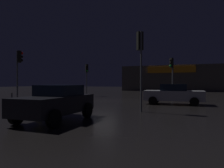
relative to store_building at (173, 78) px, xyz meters
The scene contains 10 objects.
ground_plane 27.28m from the store_building, 97.19° to the right, with size 120.00×120.00×0.00m, color black.
store_building is the anchor object (origin of this frame).
traffic_signal_main 32.62m from the store_building, 87.46° to the right, with size 0.41×0.43×4.49m.
traffic_signal_opposite 32.96m from the store_building, 104.22° to the right, with size 0.42×0.42×4.04m.
traffic_signal_cross_left 22.85m from the store_building, 110.57° to the right, with size 0.41×0.43×3.86m.
traffic_signal_cross_right 21.14m from the store_building, 84.64° to the right, with size 0.42×0.43×4.23m.
car_near 36.70m from the store_building, 91.95° to the right, with size 1.99×3.93×1.53m.
car_far 27.99m from the store_building, 84.23° to the right, with size 4.36×2.15×1.52m.
fire_hydrant 33.91m from the store_building, 98.21° to the right, with size 0.22×0.22×0.91m.
bollard_kerb_a 34.23m from the store_building, 102.31° to the right, with size 0.10×0.10×0.95m, color #595B60.
Camera 1 is at (7.81, -17.32, 1.64)m, focal length 34.11 mm.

